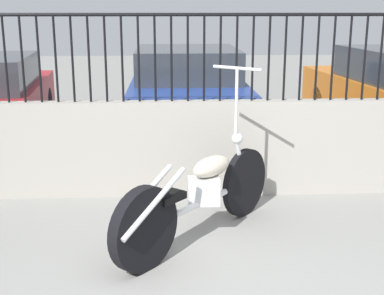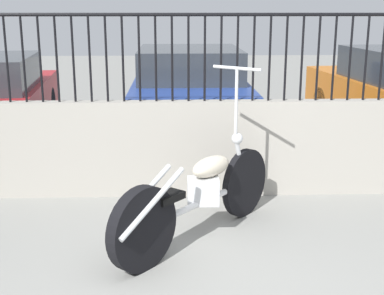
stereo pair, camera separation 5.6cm
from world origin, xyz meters
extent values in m
cube|color=#9E998E|center=(0.00, 2.42, 0.52)|extent=(10.81, 0.18, 1.05)
cylinder|color=black|center=(-2.06, 2.42, 1.51)|extent=(0.02, 0.02, 0.92)
cylinder|color=black|center=(-1.89, 2.42, 1.51)|extent=(0.02, 0.02, 0.92)
cylinder|color=black|center=(-1.72, 2.42, 1.51)|extent=(0.02, 0.02, 0.92)
cylinder|color=black|center=(-1.54, 2.42, 1.51)|extent=(0.02, 0.02, 0.92)
cylinder|color=black|center=(-1.37, 2.42, 1.51)|extent=(0.02, 0.02, 0.92)
cylinder|color=black|center=(-1.20, 2.42, 1.51)|extent=(0.02, 0.02, 0.92)
cylinder|color=black|center=(-1.03, 2.42, 1.51)|extent=(0.02, 0.02, 0.92)
cylinder|color=black|center=(-0.86, 2.42, 1.51)|extent=(0.02, 0.02, 0.92)
cylinder|color=black|center=(-0.69, 2.42, 1.51)|extent=(0.02, 0.02, 0.92)
cylinder|color=black|center=(-0.51, 2.42, 1.51)|extent=(0.02, 0.02, 0.92)
cylinder|color=black|center=(-0.34, 2.42, 1.51)|extent=(0.02, 0.02, 0.92)
cylinder|color=black|center=(-0.17, 2.42, 1.51)|extent=(0.02, 0.02, 0.92)
cylinder|color=black|center=(0.00, 2.42, 1.51)|extent=(0.02, 0.02, 0.92)
cylinder|color=black|center=(0.17, 2.42, 1.51)|extent=(0.02, 0.02, 0.92)
cylinder|color=black|center=(0.34, 2.42, 1.51)|extent=(0.02, 0.02, 0.92)
cylinder|color=black|center=(0.51, 2.42, 1.51)|extent=(0.02, 0.02, 0.92)
cylinder|color=black|center=(0.69, 2.42, 1.51)|extent=(0.02, 0.02, 0.92)
cylinder|color=black|center=(0.86, 2.42, 1.51)|extent=(0.02, 0.02, 0.92)
cylinder|color=black|center=(1.03, 2.42, 1.51)|extent=(0.02, 0.02, 0.92)
cylinder|color=black|center=(1.20, 2.42, 1.51)|extent=(0.02, 0.02, 0.92)
cylinder|color=black|center=(1.37, 2.42, 1.51)|extent=(0.02, 0.02, 0.92)
cylinder|color=black|center=(1.54, 2.42, 1.51)|extent=(0.02, 0.02, 0.92)
cylinder|color=black|center=(1.72, 2.42, 1.51)|extent=(0.02, 0.02, 0.92)
cylinder|color=black|center=(1.89, 2.42, 1.51)|extent=(0.02, 0.02, 0.92)
cylinder|color=black|center=(0.00, 2.42, 1.95)|extent=(10.81, 0.04, 0.04)
cylinder|color=black|center=(0.37, 1.77, 0.34)|extent=(0.49, 0.56, 0.68)
cylinder|color=black|center=(-0.58, 0.66, 0.34)|extent=(0.53, 0.60, 0.69)
cylinder|color=silver|center=(-0.11, 1.22, 0.34)|extent=(0.92, 1.05, 0.06)
cube|color=silver|center=(-0.08, 1.25, 0.44)|extent=(0.28, 0.18, 0.24)
ellipsoid|color=beige|center=(0.00, 1.34, 0.64)|extent=(0.46, 0.49, 0.18)
cube|color=black|center=(-0.39, 0.89, 0.52)|extent=(0.30, 0.32, 0.06)
cylinder|color=silver|center=(0.31, 1.70, 0.59)|extent=(0.18, 0.20, 0.51)
sphere|color=silver|center=(0.27, 1.65, 0.82)|extent=(0.11, 0.11, 0.11)
cylinder|color=silver|center=(0.25, 1.63, 1.16)|extent=(0.03, 0.03, 0.64)
cylinder|color=silver|center=(0.25, 1.63, 1.48)|extent=(0.41, 0.36, 0.03)
cylinder|color=silver|center=(-0.50, 0.66, 0.56)|extent=(0.51, 0.58, 0.41)
cylinder|color=silver|center=(-0.60, 0.75, 0.56)|extent=(0.51, 0.58, 0.41)
cylinder|color=black|center=(-2.54, 6.28, 0.32)|extent=(0.17, 0.65, 0.64)
cylinder|color=black|center=(-2.28, 3.74, 0.32)|extent=(0.17, 0.65, 0.64)
cylinder|color=black|center=(-0.88, 6.61, 0.32)|extent=(0.11, 0.64, 0.64)
cylinder|color=black|center=(0.72, 6.61, 0.32)|extent=(0.11, 0.64, 0.64)
cylinder|color=black|center=(-0.88, 4.04, 0.32)|extent=(0.11, 0.64, 0.64)
cylinder|color=black|center=(0.72, 4.04, 0.32)|extent=(0.11, 0.64, 0.64)
cube|color=navy|center=(-0.08, 5.32, 0.59)|extent=(1.72, 4.15, 0.70)
cube|color=#2D3338|center=(-0.08, 5.12, 1.17)|extent=(1.54, 1.99, 0.47)
cylinder|color=black|center=(2.32, 6.13, 0.32)|extent=(0.16, 0.65, 0.64)
camera|label=1|loc=(-0.38, -3.23, 2.03)|focal=50.00mm
camera|label=2|loc=(-0.33, -3.23, 2.03)|focal=50.00mm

